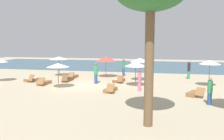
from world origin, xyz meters
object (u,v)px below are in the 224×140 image
(lounger_1, at_px, (119,80))
(lounger_0, at_px, (32,79))
(person_1, at_px, (189,70))
(person_3, at_px, (210,91))
(umbrella_6, at_px, (106,59))
(person_2, at_px, (124,67))
(lounger_5, at_px, (44,83))
(person_4, at_px, (139,80))
(umbrella_3, at_px, (59,58))
(lounger_4, at_px, (67,79))
(umbrella_4, at_px, (136,64))
(lounger_6, at_px, (194,93))
(umbrella_1, at_px, (140,60))
(umbrella_2, at_px, (58,65))
(lounger_3, at_px, (73,76))
(lounger_2, at_px, (110,90))
(person_0, at_px, (96,73))
(umbrella_5, at_px, (210,62))

(lounger_1, bearing_deg, lounger_0, -171.46)
(person_1, xyz_separation_m, person_3, (0.09, -9.77, -0.11))
(lounger_0, bearing_deg, umbrella_6, 30.89)
(person_2, bearing_deg, lounger_1, -87.27)
(lounger_5, xyz_separation_m, person_2, (6.20, 6.52, 0.79))
(person_3, relative_size, person_4, 1.01)
(umbrella_3, xyz_separation_m, lounger_4, (2.17, -2.88, -1.84))
(person_1, bearing_deg, lounger_5, -155.97)
(umbrella_4, relative_size, person_2, 1.14)
(lounger_5, bearing_deg, person_3, -16.70)
(umbrella_3, relative_size, umbrella_4, 1.02)
(lounger_6, relative_size, person_4, 1.05)
(umbrella_1, bearing_deg, person_2, 125.63)
(lounger_0, xyz_separation_m, lounger_1, (8.34, 1.25, -0.00))
(umbrella_2, height_order, lounger_6, umbrella_2)
(lounger_3, relative_size, lounger_6, 0.98)
(umbrella_6, distance_m, lounger_2, 7.34)
(lounger_2, distance_m, person_3, 7.11)
(umbrella_2, xyz_separation_m, lounger_5, (-1.98, 1.22, -1.75))
(umbrella_1, distance_m, lounger_2, 5.91)
(lounger_1, xyz_separation_m, person_0, (-1.95, -1.16, 0.79))
(umbrella_1, xyz_separation_m, person_2, (-2.06, 2.87, -1.09))
(umbrella_5, distance_m, lounger_3, 13.36)
(lounger_0, distance_m, lounger_6, 14.85)
(lounger_1, xyz_separation_m, person_3, (6.77, -6.52, 0.69))
(lounger_4, distance_m, person_1, 12.28)
(umbrella_3, distance_m, umbrella_5, 15.31)
(umbrella_1, distance_m, person_2, 3.70)
(umbrella_4, distance_m, umbrella_6, 5.68)
(lounger_0, relative_size, lounger_5, 1.02)
(lounger_0, relative_size, person_1, 0.93)
(umbrella_1, height_order, lounger_1, umbrella_1)
(umbrella_1, distance_m, umbrella_2, 7.95)
(umbrella_2, xyz_separation_m, person_1, (11.09, 7.05, -0.95))
(lounger_2, relative_size, person_3, 1.01)
(person_1, bearing_deg, lounger_0, -163.32)
(umbrella_5, relative_size, lounger_3, 1.32)
(umbrella_1, xyz_separation_m, person_0, (-3.82, -2.23, -1.09))
(person_0, bearing_deg, lounger_4, 168.44)
(person_0, relative_size, person_4, 1.13)
(person_3, bearing_deg, lounger_3, 146.56)
(umbrella_6, bearing_deg, lounger_3, -159.61)
(lounger_1, xyz_separation_m, lounger_6, (6.20, -4.26, -0.01))
(umbrella_4, relative_size, umbrella_5, 0.93)
(umbrella_3, relative_size, lounger_4, 1.31)
(person_4, bearing_deg, umbrella_6, 123.87)
(umbrella_1, distance_m, umbrella_4, 2.83)
(umbrella_1, distance_m, lounger_5, 9.22)
(lounger_0, relative_size, person_3, 1.03)
(lounger_0, distance_m, person_1, 15.70)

